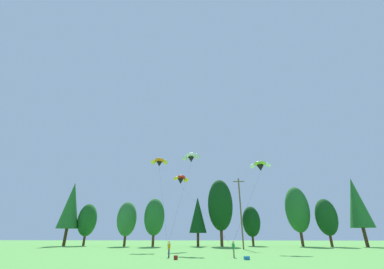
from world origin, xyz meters
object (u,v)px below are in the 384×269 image
(parafoil_kite_mid_red_yellow, at_px, (181,179))
(backpack, at_px, (176,258))
(kite_flyer_near, at_px, (169,248))
(parafoil_kite_high_white, at_px, (191,157))
(kite_flyer_mid, at_px, (233,248))
(utility_pole, at_px, (241,210))
(picnic_cooler, at_px, (247,258))
(parafoil_kite_far_orange, at_px, (159,162))
(parafoil_kite_low_lime_white, at_px, (260,166))

(parafoil_kite_mid_red_yellow, bearing_deg, backpack, -85.69)
(kite_flyer_near, relative_size, parafoil_kite_high_white, 0.11)
(kite_flyer_near, bearing_deg, parafoil_kite_mid_red_yellow, 91.19)
(kite_flyer_mid, bearing_deg, kite_flyer_near, -178.22)
(utility_pole, distance_m, parafoil_kite_mid_red_yellow, 12.63)
(kite_flyer_near, relative_size, parafoil_kite_mid_red_yellow, 0.10)
(backpack, relative_size, picnic_cooler, 0.77)
(utility_pole, height_order, kite_flyer_mid, utility_pole)
(utility_pole, distance_m, parafoil_kite_far_orange, 18.29)
(backpack, bearing_deg, parafoil_kite_high_white, -66.26)
(utility_pole, height_order, parafoil_kite_mid_red_yellow, parafoil_kite_mid_red_yellow)
(parafoil_kite_high_white, bearing_deg, picnic_cooler, -64.72)
(backpack, xyz_separation_m, picnic_cooler, (7.19, 0.26, -0.03))
(utility_pole, distance_m, kite_flyer_near, 21.02)
(utility_pole, relative_size, kite_flyer_near, 7.42)
(kite_flyer_near, bearing_deg, parafoil_kite_far_orange, 106.23)
(picnic_cooler, bearing_deg, parafoil_kite_mid_red_yellow, 97.55)
(parafoil_kite_mid_red_yellow, bearing_deg, utility_pole, 4.79)
(parafoil_kite_far_orange, relative_size, backpack, 43.57)
(parafoil_kite_high_white, relative_size, parafoil_kite_far_orange, 0.85)
(parafoil_kite_far_orange, distance_m, parafoil_kite_low_lime_white, 19.65)
(parafoil_kite_high_white, relative_size, parafoil_kite_mid_red_yellow, 0.85)
(backpack, bearing_deg, kite_flyer_near, -40.89)
(kite_flyer_mid, distance_m, parafoil_kite_high_white, 18.65)
(parafoil_kite_high_white, bearing_deg, parafoil_kite_low_lime_white, 6.43)
(utility_pole, xyz_separation_m, parafoil_kite_high_white, (-8.97, -5.99, 8.58))
(kite_flyer_mid, bearing_deg, parafoil_kite_high_white, 116.39)
(kite_flyer_near, relative_size, kite_flyer_mid, 1.00)
(kite_flyer_near, distance_m, parafoil_kite_low_lime_white, 22.90)
(kite_flyer_near, height_order, parafoil_kite_mid_red_yellow, parafoil_kite_mid_red_yellow)
(picnic_cooler, bearing_deg, kite_flyer_mid, 93.16)
(utility_pole, bearing_deg, picnic_cooler, -97.52)
(kite_flyer_near, xyz_separation_m, backpack, (1.08, -2.67, -0.79))
(parafoil_kite_low_lime_white, xyz_separation_m, picnic_cooler, (-6.00, -14.94, -13.62))
(parafoil_kite_high_white, distance_m, picnic_cooler, 21.16)
(utility_pole, xyz_separation_m, backpack, (-9.77, -19.79, -6.34))
(parafoil_kite_far_orange, xyz_separation_m, parafoil_kite_low_lime_white, (19.10, -4.07, -2.16))
(kite_flyer_mid, height_order, parafoil_kite_mid_red_yellow, parafoil_kite_mid_red_yellow)
(parafoil_kite_mid_red_yellow, bearing_deg, parafoil_kite_far_orange, 174.80)
(parafoil_kite_far_orange, bearing_deg, parafoil_kite_mid_red_yellow, -5.20)
(kite_flyer_mid, xyz_separation_m, parafoil_kite_far_orange, (-12.12, 16.37, 14.96))
(parafoil_kite_mid_red_yellow, xyz_separation_m, backpack, (1.42, -18.85, -12.11))
(kite_flyer_near, bearing_deg, backpack, -67.94)
(picnic_cooler, bearing_deg, kite_flyer_near, 146.44)
(picnic_cooler, bearing_deg, parafoil_kite_far_orange, 107.29)
(parafoil_kite_far_orange, relative_size, parafoil_kite_low_lime_white, 1.29)
(kite_flyer_mid, height_order, parafoil_kite_far_orange, parafoil_kite_far_orange)
(parafoil_kite_mid_red_yellow, bearing_deg, picnic_cooler, -65.15)
(kite_flyer_mid, xyz_separation_m, backpack, (-6.21, -2.90, -0.79))
(kite_flyer_near, relative_size, parafoil_kite_low_lime_white, 0.12)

